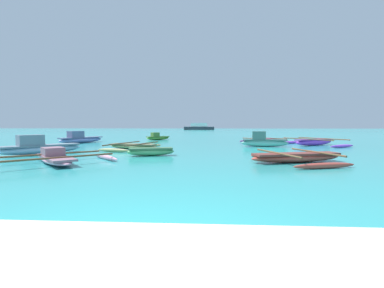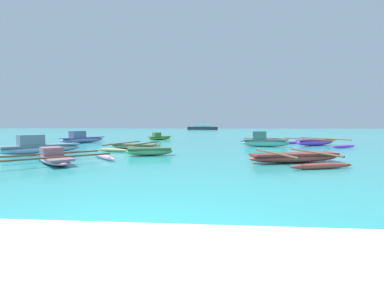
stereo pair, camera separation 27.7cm
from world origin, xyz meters
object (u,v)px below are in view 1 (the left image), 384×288
(moored_boat_4, at_px, (314,142))
(moored_boat_2, at_px, (264,141))
(moored_boat_0, at_px, (157,137))
(moored_boat_6, at_px, (133,146))
(moored_boat_5, at_px, (40,147))
(moored_boat_9, at_px, (264,141))
(distant_ferry, at_px, (199,127))
(moored_boat_7, at_px, (151,151))
(moored_boat_8, at_px, (80,139))
(moored_boat_3, at_px, (296,157))
(moored_boat_1, at_px, (55,158))

(moored_boat_4, bearing_deg, moored_boat_2, 169.61)
(moored_boat_0, relative_size, moored_boat_6, 0.52)
(moored_boat_5, relative_size, moored_boat_6, 0.78)
(moored_boat_2, distance_m, moored_boat_5, 13.30)
(moored_boat_2, relative_size, moored_boat_9, 0.76)
(moored_boat_5, xyz_separation_m, distant_ferry, (5.89, 73.81, 0.56))
(moored_boat_5, bearing_deg, moored_boat_2, -28.84)
(moored_boat_7, distance_m, moored_boat_9, 11.90)
(moored_boat_6, xyz_separation_m, moored_boat_8, (-5.89, 5.08, 0.18))
(moored_boat_6, height_order, moored_boat_8, moored_boat_8)
(moored_boat_3, bearing_deg, moored_boat_5, 153.92)
(moored_boat_2, height_order, moored_boat_6, moored_boat_2)
(distant_ferry, bearing_deg, moored_boat_8, -96.90)
(moored_boat_4, bearing_deg, moored_boat_6, 165.97)
(moored_boat_5, bearing_deg, moored_boat_1, -100.92)
(moored_boat_2, relative_size, moored_boat_5, 0.89)
(moored_boat_2, xyz_separation_m, moored_boat_8, (-14.28, 2.99, -0.02))
(moored_boat_3, height_order, moored_boat_9, moored_boat_3)
(moored_boat_5, height_order, moored_boat_6, moored_boat_5)
(moored_boat_0, xyz_separation_m, moored_boat_3, (8.41, -15.15, -0.07))
(moored_boat_4, height_order, moored_boat_5, moored_boat_5)
(moored_boat_1, relative_size, moored_boat_8, 1.16)
(moored_boat_0, distance_m, moored_boat_3, 17.33)
(moored_boat_4, xyz_separation_m, moored_boat_7, (-10.42, -6.96, -0.03))
(moored_boat_0, xyz_separation_m, moored_boat_2, (8.76, -7.76, 0.10))
(moored_boat_0, height_order, moored_boat_3, moored_boat_0)
(moored_boat_4, bearing_deg, moored_boat_7, -176.03)
(moored_boat_6, height_order, moored_boat_9, moored_boat_9)
(moored_boat_9, bearing_deg, moored_boat_1, -167.30)
(moored_boat_4, height_order, moored_boat_8, moored_boat_8)
(moored_boat_1, xyz_separation_m, moored_boat_3, (9.24, 0.86, -0.00))
(moored_boat_0, relative_size, distant_ferry, 0.23)
(moored_boat_4, xyz_separation_m, moored_boat_8, (-18.19, 1.62, 0.11))
(moored_boat_8, bearing_deg, moored_boat_0, -21.44)
(moored_boat_4, xyz_separation_m, distant_ferry, (-10.25, 67.21, 0.66))
(distant_ferry, bearing_deg, moored_boat_4, -81.33)
(moored_boat_8, height_order, distant_ferry, distant_ferry)
(moored_boat_9, bearing_deg, moored_boat_8, 146.63)
(moored_boat_0, height_order, moored_boat_1, moored_boat_0)
(moored_boat_6, distance_m, distant_ferry, 70.71)
(moored_boat_6, distance_m, moored_boat_8, 7.78)
(moored_boat_3, height_order, moored_boat_8, moored_boat_8)
(moored_boat_1, distance_m, moored_boat_6, 6.28)
(moored_boat_2, xyz_separation_m, moored_boat_4, (3.91, 1.38, -0.13))
(moored_boat_0, height_order, moored_boat_5, moored_boat_5)
(moored_boat_8, height_order, moored_boat_9, moored_boat_8)
(moored_boat_2, relative_size, moored_boat_8, 0.81)
(moored_boat_2, relative_size, distant_ferry, 0.31)
(moored_boat_1, relative_size, moored_boat_6, 0.99)
(moored_boat_7, relative_size, distant_ferry, 0.23)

